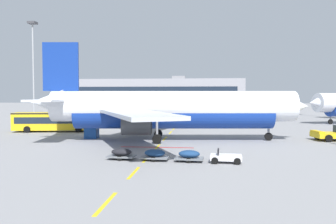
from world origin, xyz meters
TOP-DOWN VIEW (x-y plane):
  - ground at (40.00, 40.00)m, footprint 400.00×400.00m
  - apron_paint_markings at (18.00, 38.02)m, footprint 8.00×94.07m
  - airliner_foreground at (18.71, 27.73)m, footprint 34.82×34.44m
  - apron_shuttle_bus at (-0.23, 36.30)m, footprint 12.30×4.66m
  - baggage_train at (20.37, 14.41)m, footprint 11.67×2.26m
  - uld_cargo_container at (8.32, 29.01)m, footprint 1.63×1.59m
  - apron_light_mast_near at (-16.11, 60.83)m, footprint 1.80×1.80m
  - terminal_satellite at (-1.34, 145.33)m, footprint 83.99×21.19m

SIDE VIEW (x-z plane):
  - ground at x=40.00m, z-range 0.00..0.00m
  - apron_paint_markings at x=18.00m, z-range 0.00..0.01m
  - baggage_train at x=20.37m, z-range -0.04..1.10m
  - uld_cargo_container at x=8.32m, z-range 0.00..1.60m
  - apron_shuttle_bus at x=-0.23m, z-range 0.25..3.25m
  - airliner_foreground at x=18.71m, z-range -2.15..10.05m
  - terminal_satellite at x=-1.34m, z-range -0.78..13.87m
  - apron_light_mast_near at x=-16.11m, z-range 2.92..25.43m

